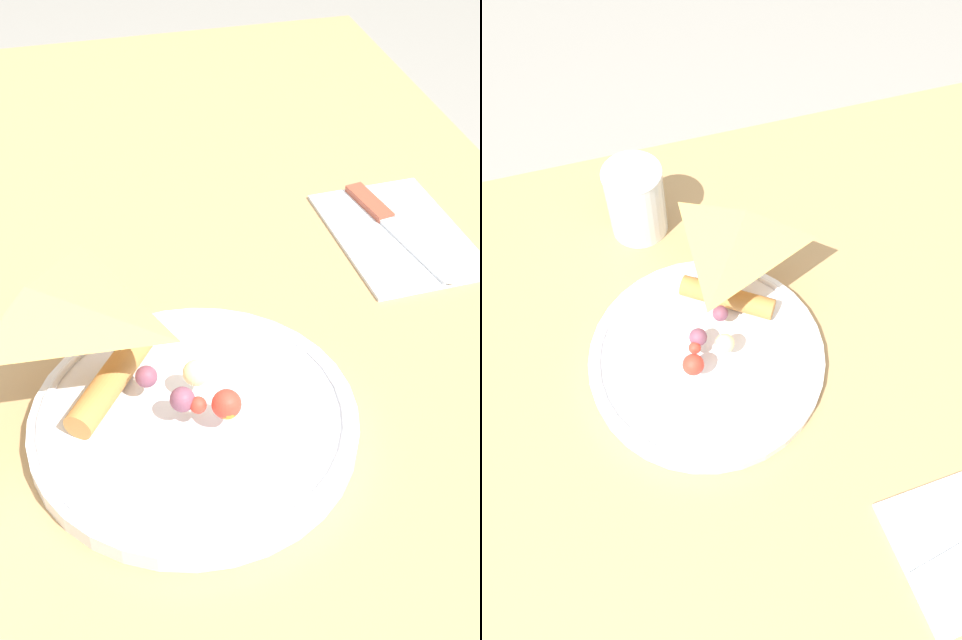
# 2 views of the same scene
# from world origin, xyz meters

# --- Properties ---
(dining_table) EXTENTS (1.30, 0.78, 0.71)m
(dining_table) POSITION_xyz_m (0.00, 0.00, 0.61)
(dining_table) COLOR #A87F51
(dining_table) RESTS_ON ground_plane
(plate_pizza) EXTENTS (0.26, 0.26, 0.05)m
(plate_pizza) POSITION_xyz_m (0.16, -0.04, 0.72)
(plate_pizza) COLOR white
(plate_pizza) RESTS_ON dining_table
(napkin_folded) EXTENTS (0.19, 0.14, 0.00)m
(napkin_folded) POSITION_xyz_m (-0.05, 0.22, 0.71)
(napkin_folded) COLOR silver
(napkin_folded) RESTS_ON dining_table
(butter_knife) EXTENTS (0.19, 0.05, 0.01)m
(butter_knife) POSITION_xyz_m (-0.06, 0.22, 0.71)
(butter_knife) COLOR #99422D
(butter_knife) RESTS_ON napkin_folded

